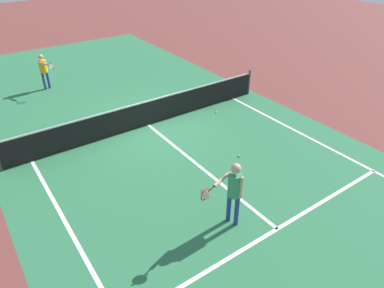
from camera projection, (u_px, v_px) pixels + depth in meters
ground_plane at (148, 125)px, 12.86m from camera, size 60.00×60.00×0.00m
court_surface_inbounds at (148, 125)px, 12.86m from camera, size 10.62×24.40×0.00m
line_sideline_right at (360, 164)px, 10.73m from camera, size 0.10×11.89×0.01m
line_service_near at (277, 229)px, 8.40m from camera, size 8.22×0.10×0.01m
line_center_service at (199, 166)px, 10.63m from camera, size 0.10×6.40×0.01m
net at (147, 113)px, 12.60m from camera, size 10.03×0.09×1.07m
player_near at (234, 188)px, 8.01m from camera, size 1.24×0.44×1.74m
player_far at (44, 68)px, 15.25m from camera, size 0.47×1.17×1.57m
tennis_ball_mid_court at (239, 156)px, 11.05m from camera, size 0.07×0.07×0.07m
tennis_ball_near_net at (216, 112)px, 13.69m from camera, size 0.07×0.07×0.07m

